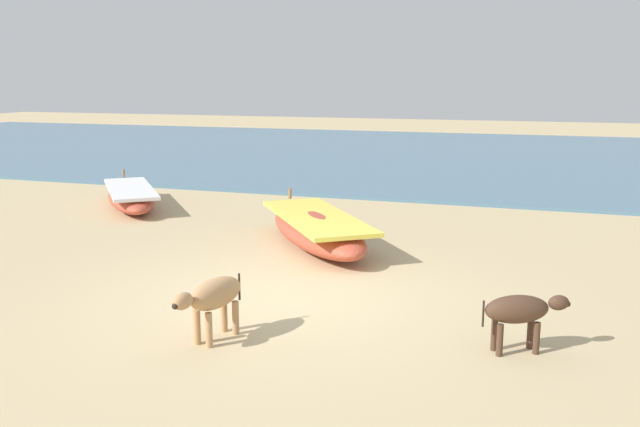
{
  "coord_description": "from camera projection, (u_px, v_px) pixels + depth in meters",
  "views": [
    {
      "loc": [
        3.18,
        -7.9,
        2.82
      ],
      "look_at": [
        -0.38,
        2.61,
        0.6
      ],
      "focal_mm": 37.96,
      "sensor_mm": 36.0,
      "label": 1
    }
  ],
  "objects": [
    {
      "name": "ground",
      "position": [
        284.0,
        297.0,
        8.89
      ],
      "size": [
        80.0,
        80.0,
        0.0
      ],
      "primitive_type": "plane",
      "color": "tan"
    },
    {
      "name": "sea_water",
      "position": [
        457.0,
        155.0,
        24.97
      ],
      "size": [
        60.0,
        20.0,
        0.08
      ],
      "primitive_type": "cube",
      "color": "slate",
      "rests_on": "ground"
    },
    {
      "name": "fishing_boat_2",
      "position": [
        131.0,
        196.0,
        14.99
      ],
      "size": [
        2.93,
        3.28,
        0.66
      ],
      "rotation": [
        0.0,
        0.0,
        2.26
      ],
      "color": "#B74733",
      "rests_on": "ground"
    },
    {
      "name": "fishing_boat_3",
      "position": [
        317.0,
        229.0,
        11.51
      ],
      "size": [
        3.09,
        3.6,
        0.75
      ],
      "rotation": [
        0.0,
        0.0,
        2.21
      ],
      "color": "#B74733",
      "rests_on": "ground"
    },
    {
      "name": "calf_near_dark",
      "position": [
        520.0,
        311.0,
        7.01
      ],
      "size": [
        0.91,
        0.59,
        0.62
      ],
      "rotation": [
        0.0,
        0.0,
        0.46
      ],
      "color": "#4C3323",
      "rests_on": "ground"
    },
    {
      "name": "calf_far_tan",
      "position": [
        213.0,
        297.0,
        7.32
      ],
      "size": [
        0.48,
        1.06,
        0.69
      ],
      "rotation": [
        0.0,
        0.0,
        4.48
      ],
      "color": "tan",
      "rests_on": "ground"
    }
  ]
}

